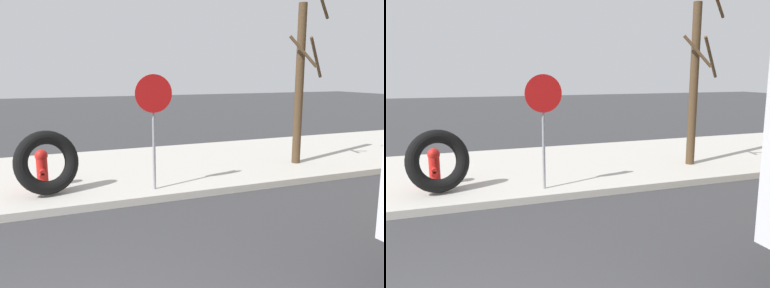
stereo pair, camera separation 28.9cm
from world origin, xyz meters
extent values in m
cube|color=#BCB7AD|center=(0.00, 6.50, 0.07)|extent=(36.00, 5.00, 0.15)
cylinder|color=red|center=(0.38, 5.47, 0.46)|extent=(0.23, 0.23, 0.61)
sphere|color=red|center=(0.38, 5.47, 0.83)|extent=(0.26, 0.26, 0.26)
cylinder|color=red|center=(0.38, 5.27, 0.53)|extent=(0.10, 0.18, 0.10)
cylinder|color=red|center=(0.38, 5.67, 0.53)|extent=(0.10, 0.18, 0.10)
cylinder|color=red|center=(0.38, 5.27, 0.46)|extent=(0.12, 0.18, 0.12)
torus|color=black|center=(0.47, 4.90, 0.79)|extent=(1.35, 0.84, 1.29)
cylinder|color=gray|center=(2.51, 4.47, 1.32)|extent=(0.06, 0.06, 2.34)
cylinder|color=red|center=(2.51, 4.43, 2.11)|extent=(0.76, 0.02, 0.76)
cylinder|color=#4C3823|center=(6.71, 5.35, 2.20)|extent=(0.22, 0.22, 4.09)
cylinder|color=#4C3823|center=(6.91, 5.01, 2.89)|extent=(0.77, 0.51, 0.99)
cylinder|color=#4C3823|center=(6.55, 5.05, 3.03)|extent=(0.68, 0.40, 0.79)
camera|label=1|loc=(0.25, -3.07, 2.51)|focal=36.73mm
camera|label=2|loc=(0.52, -3.17, 2.51)|focal=36.73mm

